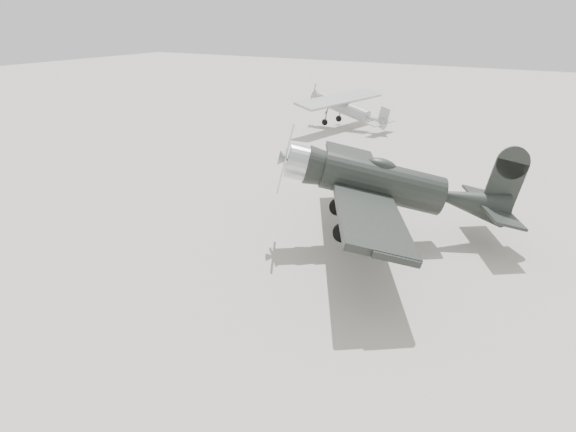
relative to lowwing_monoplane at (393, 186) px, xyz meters
name	(u,v)px	position (x,y,z in m)	size (l,w,h in m)	color
ground	(248,242)	(-4.89, -3.35, -2.34)	(160.00, 160.00, 0.00)	#A39F90
lowwing_monoplane	(393,186)	(0.00, 0.00, 0.00)	(10.80, 12.95, 4.41)	black
highwing_monoplane	(346,106)	(-11.75, 20.28, -0.53)	(7.29, 10.23, 2.89)	#96989B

